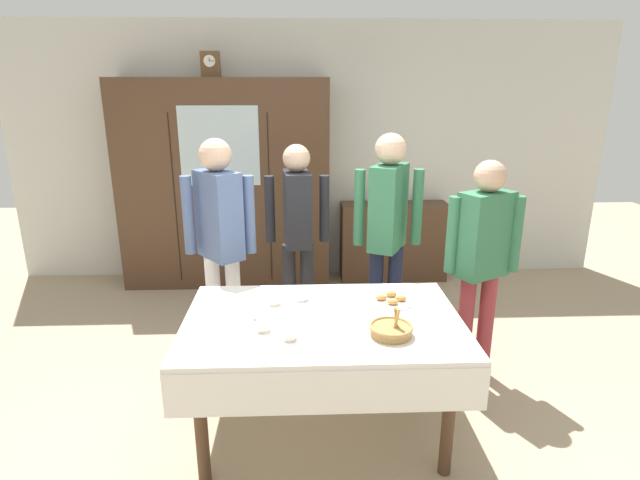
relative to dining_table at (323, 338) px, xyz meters
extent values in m
plane|color=tan|center=(0.00, 0.23, -0.66)|extent=(12.00, 12.00, 0.00)
cube|color=silver|center=(0.00, 2.88, 0.69)|extent=(6.40, 0.10, 2.70)
cylinder|color=#4C3321|center=(-0.66, -0.34, -0.29)|extent=(0.07, 0.07, 0.74)
cylinder|color=#4C3321|center=(0.66, -0.34, -0.29)|extent=(0.07, 0.07, 0.74)
cylinder|color=#4C3321|center=(-0.66, 0.41, -0.29)|extent=(0.07, 0.07, 0.74)
cylinder|color=#4C3321|center=(0.66, 0.41, -0.29)|extent=(0.07, 0.07, 0.74)
cube|color=white|center=(0.00, 0.03, 0.09)|extent=(1.60, 1.03, 0.03)
cube|color=white|center=(0.00, -0.48, -0.04)|extent=(1.60, 0.01, 0.24)
cube|color=#4C3321|center=(-0.90, 2.59, 0.40)|extent=(2.14, 0.45, 2.13)
cube|color=silver|center=(-0.90, 2.36, 0.83)|extent=(0.77, 0.01, 0.77)
cube|color=black|center=(-1.37, 2.36, 0.29)|extent=(0.01, 0.01, 1.71)
cube|color=black|center=(-0.43, 2.36, 0.29)|extent=(0.01, 0.01, 1.71)
cube|color=brown|center=(-0.98, 2.59, 1.59)|extent=(0.18, 0.10, 0.24)
cylinder|color=white|center=(-0.98, 2.54, 1.62)|extent=(0.11, 0.01, 0.11)
cube|color=black|center=(-0.98, 2.53, 1.63)|extent=(0.00, 0.00, 0.04)
cube|color=black|center=(-0.96, 2.53, 1.62)|extent=(0.05, 0.00, 0.00)
cube|color=#4C3321|center=(0.89, 2.64, -0.24)|extent=(1.15, 0.35, 0.84)
cube|color=#99332D|center=(0.89, 2.64, 0.19)|extent=(0.16, 0.23, 0.03)
cube|color=#2D5184|center=(0.89, 2.64, 0.22)|extent=(0.16, 0.21, 0.02)
cylinder|color=white|center=(-0.33, -0.12, 0.11)|extent=(0.13, 0.13, 0.01)
cylinder|color=white|center=(-0.33, -0.12, 0.14)|extent=(0.08, 0.08, 0.05)
torus|color=white|center=(-0.30, -0.12, 0.14)|extent=(0.04, 0.01, 0.04)
cylinder|color=white|center=(-0.12, 0.28, 0.11)|extent=(0.13, 0.13, 0.01)
cylinder|color=white|center=(-0.12, 0.28, 0.14)|extent=(0.08, 0.08, 0.05)
torus|color=white|center=(-0.08, 0.28, 0.14)|extent=(0.04, 0.01, 0.04)
cylinder|color=white|center=(-0.29, 0.23, 0.11)|extent=(0.13, 0.13, 0.01)
cylinder|color=white|center=(-0.29, 0.23, 0.14)|extent=(0.08, 0.08, 0.05)
torus|color=white|center=(-0.25, 0.23, 0.14)|extent=(0.04, 0.01, 0.04)
cylinder|color=#47230F|center=(-0.29, 0.23, 0.16)|extent=(0.06, 0.06, 0.01)
cylinder|color=silver|center=(-0.37, 0.04, 0.11)|extent=(0.13, 0.13, 0.01)
cylinder|color=silver|center=(-0.37, 0.04, 0.14)|extent=(0.08, 0.08, 0.05)
torus|color=silver|center=(-0.33, 0.04, 0.14)|extent=(0.04, 0.01, 0.04)
cylinder|color=#47230F|center=(-0.37, 0.04, 0.16)|extent=(0.06, 0.06, 0.01)
cylinder|color=white|center=(-0.19, -0.22, 0.11)|extent=(0.13, 0.13, 0.01)
cylinder|color=white|center=(-0.19, -0.22, 0.14)|extent=(0.08, 0.08, 0.05)
torus|color=white|center=(-0.15, -0.22, 0.14)|extent=(0.04, 0.01, 0.04)
cylinder|color=#47230F|center=(-0.19, -0.22, 0.16)|extent=(0.06, 0.06, 0.01)
cylinder|color=#9E7542|center=(0.36, -0.19, 0.13)|extent=(0.22, 0.22, 0.05)
torus|color=#9E7542|center=(0.36, -0.19, 0.16)|extent=(0.24, 0.24, 0.02)
cylinder|color=tan|center=(0.38, -0.20, 0.21)|extent=(0.04, 0.02, 0.12)
cylinder|color=tan|center=(0.39, -0.19, 0.21)|extent=(0.03, 0.03, 0.12)
cylinder|color=tan|center=(0.38, -0.17, 0.21)|extent=(0.03, 0.03, 0.12)
cylinder|color=white|center=(0.43, 0.24, 0.11)|extent=(0.28, 0.28, 0.01)
ellipsoid|color=#BC7F3D|center=(0.49, 0.23, 0.14)|extent=(0.07, 0.05, 0.04)
ellipsoid|color=#BC7F3D|center=(0.44, 0.30, 0.14)|extent=(0.07, 0.05, 0.04)
ellipsoid|color=#BC7F3D|center=(0.37, 0.25, 0.14)|extent=(0.07, 0.05, 0.04)
ellipsoid|color=#BC7F3D|center=(0.43, 0.18, 0.14)|extent=(0.07, 0.05, 0.04)
cube|color=silver|center=(-0.16, -0.03, 0.11)|extent=(0.10, 0.01, 0.00)
ellipsoid|color=silver|center=(-0.10, -0.03, 0.11)|extent=(0.03, 0.02, 0.01)
cube|color=silver|center=(0.50, -0.01, 0.11)|extent=(0.10, 0.01, 0.00)
ellipsoid|color=silver|center=(0.56, -0.01, 0.11)|extent=(0.03, 0.02, 0.01)
cylinder|color=#933338|center=(1.05, 0.64, -0.27)|extent=(0.11, 0.11, 0.79)
cylinder|color=#933338|center=(1.20, 0.64, -0.27)|extent=(0.11, 0.11, 0.79)
cube|color=#33704C|center=(1.13, 0.64, 0.42)|extent=(0.41, 0.35, 0.59)
sphere|color=tan|center=(1.13, 0.64, 0.82)|extent=(0.21, 0.21, 0.21)
cylinder|color=#33704C|center=(0.91, 0.64, 0.42)|extent=(0.08, 0.08, 0.53)
cylinder|color=#33704C|center=(1.35, 0.64, 0.42)|extent=(0.08, 0.08, 0.53)
cylinder|color=#191E38|center=(0.47, 1.07, -0.24)|extent=(0.11, 0.11, 0.86)
cylinder|color=#191E38|center=(0.62, 1.07, -0.24)|extent=(0.11, 0.11, 0.86)
cube|color=#33704C|center=(0.54, 1.07, 0.51)|extent=(0.34, 0.41, 0.64)
sphere|color=#DBB293|center=(0.54, 1.07, 0.95)|extent=(0.23, 0.23, 0.23)
cylinder|color=#33704C|center=(0.32, 1.07, 0.51)|extent=(0.08, 0.08, 0.58)
cylinder|color=#33704C|center=(0.76, 1.07, 0.51)|extent=(0.08, 0.08, 0.58)
cylinder|color=#232328|center=(-0.22, 1.36, -0.26)|extent=(0.11, 0.11, 0.80)
cylinder|color=#232328|center=(-0.07, 1.36, -0.26)|extent=(0.11, 0.11, 0.80)
cube|color=#232328|center=(-0.15, 1.36, 0.44)|extent=(0.24, 0.38, 0.60)
sphere|color=#DBB293|center=(-0.15, 1.36, 0.85)|extent=(0.22, 0.22, 0.22)
cylinder|color=#232328|center=(-0.37, 1.36, 0.44)|extent=(0.08, 0.08, 0.54)
cylinder|color=#232328|center=(0.07, 1.36, 0.44)|extent=(0.08, 0.08, 0.54)
cylinder|color=silver|center=(-0.78, 0.94, -0.24)|extent=(0.11, 0.11, 0.85)
cylinder|color=silver|center=(-0.63, 0.94, -0.24)|extent=(0.11, 0.11, 0.85)
cube|color=slate|center=(-0.71, 0.94, 0.50)|extent=(0.38, 0.41, 0.63)
sphere|color=#DBB293|center=(-0.71, 0.94, 0.93)|extent=(0.23, 0.23, 0.23)
cylinder|color=slate|center=(-0.93, 0.94, 0.50)|extent=(0.08, 0.08, 0.57)
cylinder|color=slate|center=(-0.49, 0.94, 0.50)|extent=(0.08, 0.08, 0.57)
camera|label=1|loc=(-0.12, -2.61, 1.39)|focal=28.31mm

